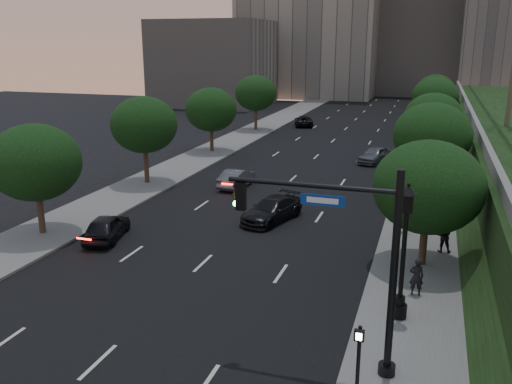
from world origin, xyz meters
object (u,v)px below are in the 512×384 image
(sedan_near_left, at_px, (107,227))
(street_lamp, at_px, (403,258))
(pedestrian_a, at_px, (416,277))
(pedestrian_b, at_px, (444,236))
(sedan_mid_left, at_px, (237,178))
(traffic_signal_mast, at_px, (358,270))
(sedan_far_left, at_px, (304,121))
(sedan_far_right, at_px, (375,155))
(pedestrian_c, at_px, (403,219))
(sedan_near_right, at_px, (272,210))

(sedan_near_left, bearing_deg, street_lamp, 150.99)
(pedestrian_a, height_order, pedestrian_b, pedestrian_b)
(pedestrian_a, bearing_deg, sedan_mid_left, -57.06)
(sedan_mid_left, bearing_deg, pedestrian_a, 136.98)
(traffic_signal_mast, relative_size, sedan_far_left, 1.47)
(sedan_far_left, xyz_separation_m, sedan_far_right, (11.17, -19.56, 0.09))
(sedan_far_left, xyz_separation_m, pedestrian_c, (14.70, -38.24, 0.31))
(street_lamp, distance_m, sedan_near_left, 16.73)
(traffic_signal_mast, distance_m, sedan_near_left, 17.28)
(traffic_signal_mast, height_order, sedan_near_right, traffic_signal_mast)
(sedan_mid_left, relative_size, sedan_near_right, 0.87)
(sedan_far_right, bearing_deg, sedan_near_right, -83.18)
(sedan_near_left, height_order, sedan_near_right, same)
(pedestrian_a, xyz_separation_m, pedestrian_b, (1.13, 5.55, 0.04))
(street_lamp, distance_m, sedan_near_right, 13.27)
(sedan_mid_left, xyz_separation_m, pedestrian_c, (12.48, -6.94, 0.27))
(sedan_mid_left, distance_m, pedestrian_c, 14.29)
(sedan_near_left, bearing_deg, sedan_far_right, -129.95)
(sedan_near_left, bearing_deg, pedestrian_b, 177.12)
(sedan_near_left, distance_m, sedan_mid_left, 13.10)
(sedan_near_right, bearing_deg, sedan_near_left, -125.96)
(sedan_mid_left, xyz_separation_m, sedan_far_left, (-2.22, 31.30, -0.04))
(sedan_mid_left, height_order, sedan_near_right, sedan_near_right)
(sedan_far_left, height_order, sedan_near_right, sedan_near_right)
(pedestrian_b, bearing_deg, street_lamp, 74.97)
(sedan_far_right, height_order, pedestrian_c, pedestrian_c)
(traffic_signal_mast, bearing_deg, sedan_far_right, 94.85)
(sedan_far_left, bearing_deg, traffic_signal_mast, 88.93)
(sedan_near_right, bearing_deg, street_lamp, -34.09)
(pedestrian_c, bearing_deg, sedan_far_left, -71.32)
(pedestrian_c, bearing_deg, street_lamp, 90.34)
(sedan_near_right, height_order, sedan_far_right, sedan_far_right)
(sedan_far_left, distance_m, pedestrian_b, 43.98)
(sedan_near_left, xyz_separation_m, sedan_near_right, (7.81, 5.87, -0.00))
(sedan_near_right, distance_m, pedestrian_a, 11.88)
(traffic_signal_mast, bearing_deg, sedan_far_left, 104.92)
(pedestrian_a, bearing_deg, pedestrian_c, -91.99)
(sedan_near_left, distance_m, sedan_far_right, 27.27)
(pedestrian_a, relative_size, pedestrian_b, 0.95)
(sedan_far_left, relative_size, pedestrian_c, 2.90)
(pedestrian_a, bearing_deg, street_lamp, 67.13)
(sedan_near_left, distance_m, pedestrian_c, 16.61)
(pedestrian_a, bearing_deg, sedan_near_left, -16.65)
(sedan_near_left, bearing_deg, pedestrian_c, -173.36)
(street_lamp, bearing_deg, sedan_mid_left, 127.15)
(sedan_far_right, bearing_deg, street_lamp, -62.49)
(traffic_signal_mast, distance_m, sedan_far_left, 54.32)
(sedan_near_right, relative_size, pedestrian_a, 2.95)
(pedestrian_a, relative_size, pedestrian_c, 1.01)
(traffic_signal_mast, height_order, pedestrian_b, traffic_signal_mast)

